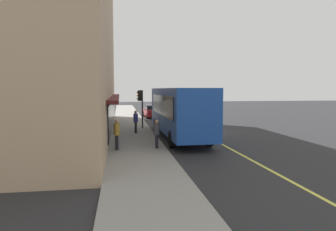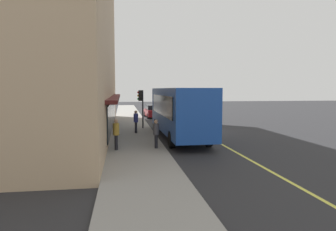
{
  "view_description": "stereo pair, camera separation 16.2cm",
  "coord_description": "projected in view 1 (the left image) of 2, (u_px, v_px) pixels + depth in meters",
  "views": [
    {
      "loc": [
        -23.47,
        6.27,
        3.43
      ],
      "look_at": [
        -2.66,
        2.96,
        1.6
      ],
      "focal_mm": 32.41,
      "sensor_mm": 36.0,
      "label": 1
    },
    {
      "loc": [
        -23.5,
        6.11,
        3.43
      ],
      "look_at": [
        -2.66,
        2.96,
        1.6
      ],
      "focal_mm": 32.41,
      "sensor_mm": 36.0,
      "label": 2
    }
  ],
  "objects": [
    {
      "name": "pedestrian_mid_block",
      "position": [
        136.0,
        120.0,
        22.67
      ],
      "size": [
        0.34,
        0.34,
        1.7
      ],
      "color": "black",
      "rests_on": "sidewalk"
    },
    {
      "name": "bus",
      "position": [
        179.0,
        110.0,
        21.28
      ],
      "size": [
        11.16,
        2.71,
        3.5
      ],
      "color": "#1E4CAD",
      "rests_on": "ground"
    },
    {
      "name": "pedestrian_near_storefront",
      "position": [
        117.0,
        132.0,
        16.31
      ],
      "size": [
        0.34,
        0.34,
        1.68
      ],
      "color": "black",
      "rests_on": "sidewalk"
    },
    {
      "name": "pedestrian_at_corner",
      "position": [
        157.0,
        131.0,
        16.82
      ],
      "size": [
        0.34,
        0.34,
        1.59
      ],
      "color": "black",
      "rests_on": "sidewalk"
    },
    {
      "name": "storefront_building",
      "position": [
        46.0,
        30.0,
        22.42
      ],
      "size": [
        27.03,
        10.03,
        15.66
      ],
      "color": "tan",
      "rests_on": "ground"
    },
    {
      "name": "lane_centre_stripe",
      "position": [
        199.0,
        132.0,
        24.37
      ],
      "size": [
        36.0,
        0.16,
        0.01
      ],
      "primitive_type": "cube",
      "color": "#D8D14C",
      "rests_on": "ground"
    },
    {
      "name": "traffic_light",
      "position": [
        140.0,
        100.0,
        25.41
      ],
      "size": [
        0.3,
        0.52,
        3.2
      ],
      "color": "#2D2D33",
      "rests_on": "sidewalk"
    },
    {
      "name": "sidewalk",
      "position": [
        133.0,
        133.0,
        23.53
      ],
      "size": [
        80.0,
        3.2,
        0.15
      ],
      "primitive_type": "cube",
      "color": "gray",
      "rests_on": "ground"
    },
    {
      "name": "ground",
      "position": [
        199.0,
        132.0,
        24.37
      ],
      "size": [
        120.0,
        120.0,
        0.0
      ],
      "primitive_type": "plane",
      "color": "#28282B"
    },
    {
      "name": "car_maroon",
      "position": [
        152.0,
        111.0,
        36.86
      ],
      "size": [
        4.38,
        2.02,
        1.52
      ],
      "color": "maroon",
      "rests_on": "ground"
    }
  ]
}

